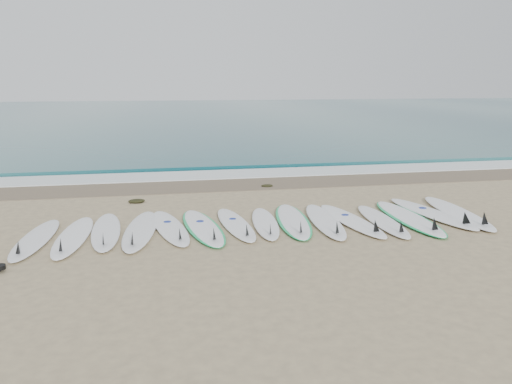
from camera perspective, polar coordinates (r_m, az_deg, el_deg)
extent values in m
plane|color=#9E8A66|center=(9.82, 1.03, -3.96)|extent=(120.00, 120.00, 0.00)
cube|color=#1F595F|center=(41.84, -8.23, 8.78)|extent=(120.00, 55.00, 0.03)
cube|color=brown|center=(13.73, -2.48, 0.91)|extent=(120.00, 1.80, 0.01)
cube|color=silver|center=(15.09, -3.25, 2.03)|extent=(120.00, 1.40, 0.04)
cube|color=#1F595F|center=(16.55, -3.95, 3.08)|extent=(120.00, 1.00, 0.10)
ellipsoid|color=white|center=(9.78, -23.83, -4.89)|extent=(0.68, 2.50, 0.08)
cone|color=black|center=(8.92, -25.55, -5.73)|extent=(0.23, 0.28, 0.26)
ellipsoid|color=white|center=(9.68, -20.13, -4.75)|extent=(0.65, 2.59, 0.08)
cone|color=black|center=(8.76, -21.43, -5.63)|extent=(0.23, 0.28, 0.27)
ellipsoid|color=white|center=(9.82, -16.76, -4.26)|extent=(0.67, 2.56, 0.08)
cone|color=black|center=(8.89, -17.07, -5.05)|extent=(0.23, 0.28, 0.27)
ellipsoid|color=white|center=(9.70, -13.07, -4.23)|extent=(0.81, 2.72, 0.09)
cone|color=black|center=(8.73, -13.96, -5.11)|extent=(0.25, 0.31, 0.29)
ellipsoid|color=white|center=(9.77, -9.82, -3.97)|extent=(0.95, 2.59, 0.08)
cone|color=black|center=(8.85, -8.71, -4.69)|extent=(0.26, 0.30, 0.27)
cylinder|color=navy|center=(9.99, -10.10, -3.36)|extent=(0.17, 0.17, 0.01)
ellipsoid|color=white|center=(9.70, -6.10, -3.97)|extent=(0.86, 2.64, 0.08)
ellipsoid|color=#19C56A|center=(9.70, -6.10, -4.00)|extent=(0.95, 2.67, 0.06)
cone|color=black|center=(8.77, -4.83, -4.72)|extent=(0.25, 0.30, 0.28)
cylinder|color=navy|center=(9.92, -6.41, -3.33)|extent=(0.17, 0.17, 0.01)
ellipsoid|color=white|center=(9.85, -2.38, -3.66)|extent=(0.72, 2.48, 0.08)
cone|color=black|center=(8.98, -1.05, -4.33)|extent=(0.23, 0.28, 0.26)
cylinder|color=navy|center=(10.06, -2.69, -3.07)|extent=(0.15, 0.15, 0.01)
ellipsoid|color=white|center=(9.93, 1.05, -3.53)|extent=(0.70, 2.35, 0.07)
cone|color=black|center=(9.08, 1.65, -4.20)|extent=(0.22, 0.26, 0.25)
ellipsoid|color=white|center=(10.11, 4.24, -3.23)|extent=(0.83, 2.66, 0.08)
ellipsoid|color=#19C56A|center=(10.11, 4.24, -3.27)|extent=(0.93, 2.69, 0.06)
cone|color=black|center=(9.16, 5.14, -3.95)|extent=(0.25, 0.30, 0.28)
ellipsoid|color=white|center=(10.15, 7.84, -3.25)|extent=(0.78, 2.68, 0.09)
cone|color=black|center=(9.21, 9.25, -3.96)|extent=(0.25, 0.30, 0.28)
ellipsoid|color=white|center=(10.28, 10.77, -3.17)|extent=(0.83, 2.66, 0.08)
cone|color=black|center=(9.44, 13.52, -3.77)|extent=(0.25, 0.30, 0.28)
cylinder|color=navy|center=(10.48, 10.14, -2.58)|extent=(0.17, 0.17, 0.01)
ellipsoid|color=white|center=(10.38, 14.20, -3.18)|extent=(0.64, 2.49, 0.08)
cone|color=black|center=(9.55, 16.26, -3.80)|extent=(0.22, 0.27, 0.26)
ellipsoid|color=white|center=(10.74, 17.01, -2.79)|extent=(0.62, 2.79, 0.09)
ellipsoid|color=#19C56A|center=(10.74, 17.01, -2.83)|extent=(0.72, 2.81, 0.06)
cone|color=black|center=(9.84, 19.72, -3.42)|extent=(0.24, 0.30, 0.30)
ellipsoid|color=white|center=(11.24, 19.32, -2.28)|extent=(0.99, 2.82, 0.09)
cone|color=black|center=(10.47, 22.82, -2.73)|extent=(0.28, 0.33, 0.29)
cylinder|color=navy|center=(11.43, 18.51, -1.74)|extent=(0.18, 0.18, 0.01)
ellipsoid|color=white|center=(11.49, 21.97, -2.16)|extent=(0.86, 2.93, 0.09)
cone|color=black|center=(10.56, 24.65, -2.72)|extent=(0.27, 0.33, 0.31)
ellipsoid|color=black|center=(12.02, -13.49, -1.00)|extent=(0.39, 0.30, 0.08)
ellipsoid|color=black|center=(13.41, 1.28, 0.73)|extent=(0.32, 0.25, 0.06)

